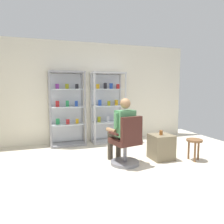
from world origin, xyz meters
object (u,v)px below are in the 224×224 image
(seated_shopkeeper, at_px, (122,127))
(storage_crate, at_px, (161,147))
(display_cabinet_left, at_px, (67,108))
(tea_glass, at_px, (161,133))
(wooden_stool, at_px, (194,144))
(display_cabinet_right, at_px, (107,107))
(office_chair, at_px, (127,145))

(seated_shopkeeper, bearing_deg, storage_crate, -3.41)
(display_cabinet_left, bearing_deg, tea_glass, -46.67)
(seated_shopkeeper, height_order, storage_crate, seated_shopkeeper)
(wooden_stool, bearing_deg, tea_glass, 155.79)
(display_cabinet_right, relative_size, seated_shopkeeper, 1.47)
(display_cabinet_right, distance_m, seated_shopkeeper, 1.77)
(seated_shopkeeper, xyz_separation_m, storage_crate, (0.86, -0.05, -0.45))
(office_chair, relative_size, storage_crate, 1.86)
(seated_shopkeeper, distance_m, wooden_stool, 1.54)
(display_cabinet_left, xyz_separation_m, storage_crate, (1.72, -1.79, -0.70))
(tea_glass, bearing_deg, storage_crate, 38.25)
(wooden_stool, bearing_deg, storage_crate, 154.03)
(office_chair, distance_m, storage_crate, 0.84)
(display_cabinet_left, relative_size, display_cabinet_right, 1.00)
(display_cabinet_right, bearing_deg, seated_shopkeeper, -97.93)
(display_cabinet_left, bearing_deg, display_cabinet_right, -0.01)
(seated_shopkeeper, xyz_separation_m, wooden_stool, (1.45, -0.34, -0.36))
(display_cabinet_right, bearing_deg, storage_crate, -70.98)
(wooden_stool, bearing_deg, seated_shopkeeper, 166.78)
(office_chair, height_order, tea_glass, office_chair)
(display_cabinet_left, relative_size, office_chair, 1.98)
(display_cabinet_right, bearing_deg, office_chair, -96.24)
(seated_shopkeeper, relative_size, storage_crate, 2.50)
(office_chair, relative_size, wooden_stool, 2.18)
(display_cabinet_left, height_order, storage_crate, display_cabinet_left)
(seated_shopkeeper, distance_m, tea_glass, 0.85)
(display_cabinet_left, xyz_separation_m, tea_glass, (1.70, -1.80, -0.40))
(display_cabinet_left, xyz_separation_m, seated_shopkeeper, (0.86, -1.74, -0.25))
(seated_shopkeeper, distance_m, storage_crate, 0.97)
(display_cabinet_right, height_order, tea_glass, display_cabinet_right)
(tea_glass, height_order, wooden_stool, tea_glass)
(storage_crate, bearing_deg, tea_glass, -141.75)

